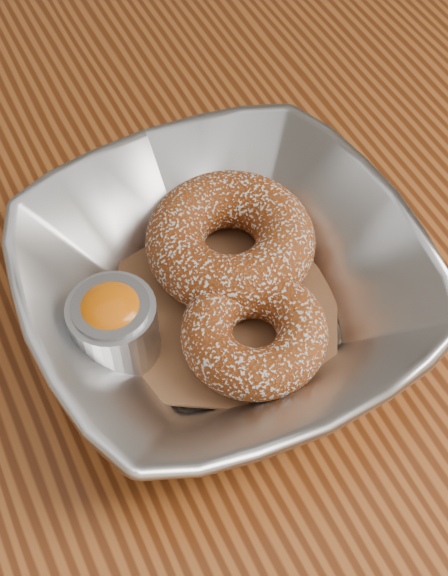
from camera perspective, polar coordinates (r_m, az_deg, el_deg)
name	(u,v)px	position (r m, az deg, el deg)	size (l,w,h in m)	color
table	(224,386)	(0.61, -0.03, -7.00)	(1.20, 0.80, 0.75)	brown
serving_bowl	(224,288)	(0.50, 0.00, 0.02)	(0.25, 0.25, 0.06)	#B2B5BA
parchment	(224,307)	(0.51, 0.00, -1.35)	(0.14, 0.14, 0.00)	brown
donut_back	(230,241)	(0.52, 0.45, 3.38)	(0.11, 0.11, 0.04)	brown
donut_front	(254,333)	(0.48, 2.16, -3.20)	(0.09, 0.09, 0.03)	brown
ramekin	(114,324)	(0.48, -7.84, -2.58)	(0.05, 0.05, 0.05)	#B2B5BA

